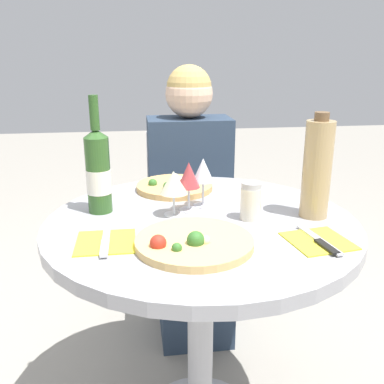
{
  "coord_description": "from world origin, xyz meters",
  "views": [
    {
      "loc": [
        -0.19,
        -1.14,
        1.22
      ],
      "look_at": [
        -0.03,
        -0.05,
        0.86
      ],
      "focal_mm": 40.0,
      "sensor_mm": 36.0,
      "label": 1
    }
  ],
  "objects_px": {
    "chair_behind_diner": "(188,226)",
    "tall_carafe": "(317,169)",
    "dining_table": "(201,261)",
    "wine_bottle": "(98,171)",
    "seated_diner": "(191,214)",
    "pizza_large": "(193,242)"
  },
  "relations": [
    {
      "from": "chair_behind_diner",
      "to": "tall_carafe",
      "type": "bearing_deg",
      "value": 109.59
    },
    {
      "from": "pizza_large",
      "to": "tall_carafe",
      "type": "height_order",
      "value": "tall_carafe"
    },
    {
      "from": "chair_behind_diner",
      "to": "seated_diner",
      "type": "relative_size",
      "value": 0.74
    },
    {
      "from": "chair_behind_diner",
      "to": "seated_diner",
      "type": "xyz_separation_m",
      "value": [
        -0.0,
        -0.14,
        0.12
      ]
    },
    {
      "from": "dining_table",
      "to": "seated_diner",
      "type": "relative_size",
      "value": 0.77
    },
    {
      "from": "seated_diner",
      "to": "dining_table",
      "type": "bearing_deg",
      "value": 84.79
    },
    {
      "from": "chair_behind_diner",
      "to": "tall_carafe",
      "type": "distance_m",
      "value": 0.95
    },
    {
      "from": "dining_table",
      "to": "chair_behind_diner",
      "type": "height_order",
      "value": "chair_behind_diner"
    },
    {
      "from": "dining_table",
      "to": "wine_bottle",
      "type": "relative_size",
      "value": 2.6
    },
    {
      "from": "tall_carafe",
      "to": "dining_table",
      "type": "bearing_deg",
      "value": 176.58
    },
    {
      "from": "dining_table",
      "to": "pizza_large",
      "type": "height_order",
      "value": "pizza_large"
    },
    {
      "from": "chair_behind_diner",
      "to": "pizza_large",
      "type": "height_order",
      "value": "chair_behind_diner"
    },
    {
      "from": "dining_table",
      "to": "seated_diner",
      "type": "bearing_deg",
      "value": 84.79
    },
    {
      "from": "chair_behind_diner",
      "to": "tall_carafe",
      "type": "relative_size",
      "value": 2.84
    },
    {
      "from": "dining_table",
      "to": "seated_diner",
      "type": "height_order",
      "value": "seated_diner"
    },
    {
      "from": "pizza_large",
      "to": "wine_bottle",
      "type": "distance_m",
      "value": 0.39
    },
    {
      "from": "chair_behind_diner",
      "to": "pizza_large",
      "type": "distance_m",
      "value": 1.01
    },
    {
      "from": "dining_table",
      "to": "tall_carafe",
      "type": "xyz_separation_m",
      "value": [
        0.33,
        -0.02,
        0.28
      ]
    },
    {
      "from": "dining_table",
      "to": "tall_carafe",
      "type": "bearing_deg",
      "value": -3.42
    },
    {
      "from": "tall_carafe",
      "to": "seated_diner",
      "type": "bearing_deg",
      "value": 113.32
    },
    {
      "from": "chair_behind_diner",
      "to": "seated_diner",
      "type": "bearing_deg",
      "value": 90.0
    },
    {
      "from": "dining_table",
      "to": "tall_carafe",
      "type": "relative_size",
      "value": 2.97
    }
  ]
}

